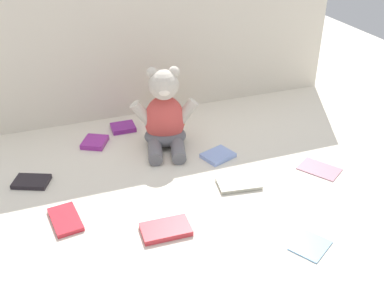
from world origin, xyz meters
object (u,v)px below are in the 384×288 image
object	(u,v)px
book_case_0	(31,182)
book_case_8	(310,245)
book_case_7	(166,229)
book_case_5	(172,120)
book_case_1	(239,184)
book_case_9	(65,219)
book_case_6	(319,169)
book_case_2	(123,127)
teddy_bear	(165,118)
book_case_4	(218,155)
book_case_3	(95,142)

from	to	relation	value
book_case_0	book_case_8	distance (m)	0.89
book_case_7	book_case_5	bearing A→B (deg)	-17.31
book_case_1	book_case_9	bearing A→B (deg)	97.21
book_case_6	book_case_8	xyz separation A→B (m)	(-0.24, -0.31, 0.00)
book_case_0	book_case_9	world-z (taller)	book_case_0
book_case_6	book_case_7	size ratio (longest dim) A/B	0.97
book_case_2	book_case_5	size ratio (longest dim) A/B	0.98
book_case_2	book_case_7	world-z (taller)	book_case_2
teddy_bear	book_case_6	world-z (taller)	teddy_bear
book_case_2	book_case_8	distance (m)	0.89
book_case_2	book_case_7	size ratio (longest dim) A/B	0.66
book_case_2	book_case_9	world-z (taller)	book_case_2
book_case_4	book_case_8	bearing A→B (deg)	166.82
book_case_0	book_case_5	xyz separation A→B (m)	(0.57, 0.27, -0.00)
book_case_1	book_case_5	world-z (taller)	book_case_1
book_case_4	book_case_9	bearing A→B (deg)	87.58
book_case_0	book_case_7	xyz separation A→B (m)	(0.34, -0.37, 0.00)
book_case_7	book_case_3	bearing A→B (deg)	12.89
book_case_4	book_case_2	bearing A→B (deg)	20.68
book_case_3	book_case_5	size ratio (longest dim) A/B	1.01
book_case_3	book_case_5	bearing A→B (deg)	-138.15
book_case_1	book_case_3	size ratio (longest dim) A/B	1.46
book_case_5	book_case_2	bearing A→B (deg)	10.61
book_case_5	book_case_9	bearing A→B (deg)	55.33
book_case_0	book_case_2	world-z (taller)	book_case_2
book_case_8	book_case_2	bearing A→B (deg)	170.35
book_case_9	book_case_6	bearing A→B (deg)	-8.84
teddy_bear	book_case_8	world-z (taller)	teddy_bear
teddy_bear	book_case_7	bearing A→B (deg)	-92.78
book_case_0	book_case_6	distance (m)	0.96
book_case_2	book_case_4	bearing A→B (deg)	40.84
book_case_5	book_case_8	size ratio (longest dim) A/B	0.91
book_case_0	book_case_5	bearing A→B (deg)	-41.58
book_case_0	book_case_3	bearing A→B (deg)	-28.81
book_case_9	book_case_2	bearing A→B (deg)	52.92
book_case_4	book_case_9	xyz separation A→B (m)	(-0.55, -0.17, -0.00)
book_case_4	book_case_9	size ratio (longest dim) A/B	0.78
book_case_3	book_case_5	xyz separation A→B (m)	(0.33, 0.08, -0.01)
book_case_1	book_case_9	xyz separation A→B (m)	(-0.55, 0.01, 0.00)
book_case_3	book_case_8	bearing A→B (deg)	149.38
book_case_0	book_case_9	bearing A→B (deg)	-136.98
book_case_1	book_case_5	bearing A→B (deg)	15.35
book_case_1	book_case_7	bearing A→B (deg)	122.98
book_case_2	book_case_6	xyz separation A→B (m)	(0.57, -0.51, -0.01)
book_case_1	book_case_3	distance (m)	0.58
book_case_9	book_case_4	bearing A→B (deg)	9.79
book_case_0	book_case_7	distance (m)	0.51
book_case_4	book_case_5	size ratio (longest dim) A/B	1.13
book_case_3	book_case_8	distance (m)	0.88
book_case_8	book_case_9	world-z (taller)	book_case_9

